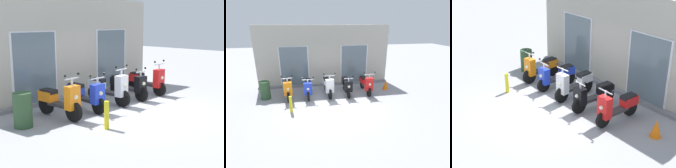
# 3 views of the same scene
# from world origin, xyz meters

# --- Properties ---
(ground_plane) EXTENTS (40.00, 40.00, 0.00)m
(ground_plane) POSITION_xyz_m (0.00, 0.00, 0.00)
(ground_plane) COLOR #939399
(storefront_facade) EXTENTS (7.48, 0.50, 3.39)m
(storefront_facade) POSITION_xyz_m (0.00, 2.92, 1.63)
(storefront_facade) COLOR #B2AD9E
(storefront_facade) RESTS_ON ground_plane
(scooter_orange) EXTENTS (0.54, 1.65, 1.28)m
(scooter_orange) POSITION_xyz_m (-1.98, 1.22, 0.48)
(scooter_orange) COLOR black
(scooter_orange) RESTS_ON ground_plane
(scooter_blue) EXTENTS (0.59, 1.61, 1.16)m
(scooter_blue) POSITION_xyz_m (-1.03, 1.24, 0.48)
(scooter_blue) COLOR black
(scooter_blue) RESTS_ON ground_plane
(scooter_white) EXTENTS (0.59, 1.67, 1.29)m
(scooter_white) POSITION_xyz_m (-0.05, 1.23, 0.51)
(scooter_white) COLOR black
(scooter_white) RESTS_ON ground_plane
(scooter_black) EXTENTS (0.51, 1.67, 1.12)m
(scooter_black) POSITION_xyz_m (0.92, 1.24, 0.47)
(scooter_black) COLOR black
(scooter_black) RESTS_ON ground_plane
(scooter_red) EXTENTS (0.60, 1.64, 1.26)m
(scooter_red) POSITION_xyz_m (1.95, 1.20, 0.49)
(scooter_red) COLOR black
(scooter_red) RESTS_ON ground_plane
(curb_bollard) EXTENTS (0.12, 0.12, 0.70)m
(curb_bollard) POSITION_xyz_m (-1.77, -0.33, 0.35)
(curb_bollard) COLOR yellow
(curb_bollard) RESTS_ON ground_plane
(traffic_cone) EXTENTS (0.32, 0.32, 0.52)m
(traffic_cone) POSITION_xyz_m (3.18, 1.45, 0.26)
(traffic_cone) COLOR orange
(traffic_cone) RESTS_ON ground_plane
(trash_bin) EXTENTS (0.46, 0.46, 0.88)m
(trash_bin) POSITION_xyz_m (-3.07, 1.29, 0.44)
(trash_bin) COLOR #2D4C2D
(trash_bin) RESTS_ON ground_plane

